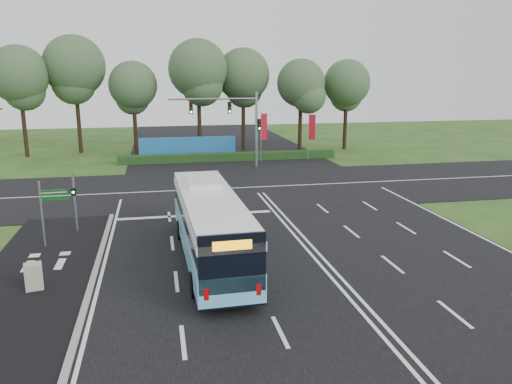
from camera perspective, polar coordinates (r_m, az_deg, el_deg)
ground at (r=27.41m, az=4.42°, el=-5.03°), size 120.00×120.00×0.00m
road_main at (r=27.41m, az=4.42°, el=-4.99°), size 20.00×120.00×0.04m
road_cross at (r=38.67m, az=-0.37°, el=0.52°), size 120.00×14.00×0.05m
bike_path at (r=24.24m, az=-23.53°, el=-8.61°), size 5.00×18.00×0.06m
kerb_strip at (r=23.81m, az=-17.83°, el=-8.43°), size 0.25×18.00×0.12m
city_bus at (r=23.43m, az=-5.27°, el=-3.82°), size 2.83×12.08×3.45m
pedestrian_signal at (r=29.22m, az=-20.02°, el=-0.84°), size 0.30×0.42×3.43m
street_sign at (r=27.07m, az=-22.68°, el=-1.40°), size 1.35×0.17×3.46m
utility_cabinet at (r=22.51m, az=-24.06°, el=-8.87°), size 0.79×0.71×1.14m
banner_flag_mid at (r=49.85m, az=0.83°, el=7.12°), size 0.70×0.27×4.91m
banner_flag_right at (r=50.94m, az=6.32°, el=7.05°), size 0.65×0.32×4.73m
traffic_light_gantry at (r=46.27m, az=-2.15°, el=8.46°), size 8.41×0.28×7.00m
hedge at (r=50.70m, az=-3.06°, el=4.03°), size 22.00×1.20×0.80m
blue_hoarding at (r=52.65m, az=-7.80°, el=5.05°), size 10.00×0.30×2.20m
eucalyptus_row at (r=56.17m, az=-9.16°, el=13.06°), size 40.78×9.66×12.71m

